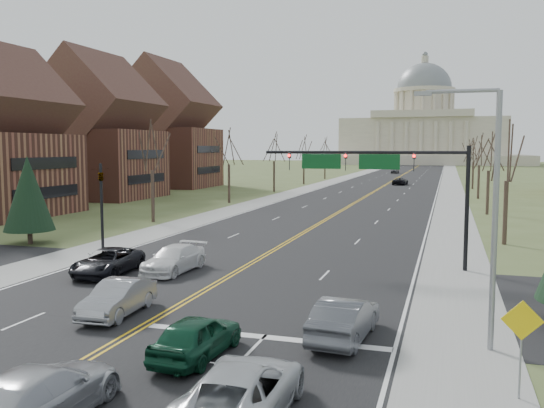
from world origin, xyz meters
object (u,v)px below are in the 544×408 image
Objects in this scene: car_nb_outer_second at (241,391)px; car_sb_inner_second at (174,259)px; car_sb_inner_lead at (118,298)px; car_far_nb at (400,181)px; warn_sign at (522,330)px; car_nb_outer_lead at (344,318)px; car_far_sb at (395,171)px; street_light at (488,202)px; car_nb_inner_second at (39,395)px; signal_mast at (378,170)px; car_sb_outer_lead at (108,262)px; signal_left at (101,197)px; car_nb_inner_lead at (197,336)px.

car_sb_inner_second is at bearing -59.66° from car_nb_outer_second.
car_sb_inner_lead is 91.74m from car_far_nb.
warn_sign is 0.52× the size of car_nb_outer_second.
car_far_sb is at bearing -80.97° from car_nb_outer_lead.
street_light reaches higher than car_nb_inner_second.
car_far_sb reaches higher than car_nb_outer_lead.
signal_mast is 18.91m from warn_sign.
car_far_sb is at bearing 96.22° from street_light.
car_far_sb is at bearing 84.84° from car_sb_outer_lead.
car_far_nb is at bearing 96.46° from warn_sign.
signal_mast is at bearing -0.00° from signal_left.
signal_left is at bearing 144.98° from warn_sign.
car_sb_outer_lead is at bearing -154.00° from signal_mast.
car_sb_outer_lead is (-13.07, 14.02, -0.04)m from car_nb_outer_second.
car_nb_outer_second is 1.08× the size of car_sb_inner_second.
car_nb_outer_second is 1.18× the size of car_far_sb.
warn_sign reaches higher than car_nb_outer_second.
car_sb_inner_second is (-16.92, 12.35, -1.27)m from warn_sign.
car_nb_inner_lead is 4.75m from car_nb_outer_second.
car_nb_outer_lead is 7.19m from car_nb_outer_second.
street_light is 2.10× the size of car_nb_inner_lead.
street_light is 1.79× the size of car_sb_inner_second.
car_sb_inner_lead is at bearing -54.44° from signal_left.
car_nb_inner_second is (-1.88, -5.50, 0.04)m from car_nb_inner_lead.
car_nb_inner_second is at bearing -72.83° from car_sb_inner_lead.
signal_left is 79.40m from car_far_nb.
car_sb_outer_lead is at bearing 90.56° from car_far_nb.
car_sb_inner_lead is at bearing 3.04° from car_nb_outer_lead.
car_nb_outer_lead is at bearing -103.57° from car_nb_outer_second.
car_nb_inner_lead is (-9.26, -3.68, -4.48)m from street_light.
car_nb_outer_lead is 10.85m from car_nb_inner_second.
warn_sign is 0.66× the size of car_nb_inner_lead.
car_nb_inner_second is 1.20× the size of car_sb_inner_lead.
car_nb_outer_lead is 1.03× the size of car_far_sb.
signal_mast is 19.06m from signal_left.
car_nb_inner_second is 100.75m from car_far_nb.
car_nb_outer_second is (17.93, -20.89, -2.94)m from signal_left.
car_far_nb is (9.32, 84.94, -0.03)m from car_sb_outer_lead.
car_sb_inner_second is 1.02× the size of car_far_nb.
signal_mast is 128.79m from car_far_sb.
signal_mast is 18.33m from car_nb_inner_lead.
signal_left reaches higher than car_nb_outer_lead.
signal_mast is 2.34× the size of car_sb_outer_lead.
signal_mast is 23.94m from car_nb_inner_second.
car_nb_inner_second is 151.03m from car_far_sb.
car_nb_inner_second is at bearing -156.55° from warn_sign.
car_nb_outer_second is 1.23× the size of car_sb_inner_lead.
signal_mast reaches higher than car_sb_inner_lead.
car_nb_outer_second reaches higher than car_sb_inner_second.
signal_mast is 2.63× the size of car_far_sb.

